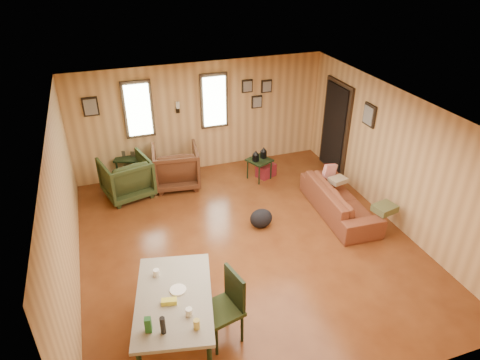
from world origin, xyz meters
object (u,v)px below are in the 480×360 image
object	(u,v)px
end_table	(130,163)
side_table	(260,159)
recliner_green	(126,176)
recliner_brown	(176,165)
sofa	(340,195)
dining_table	(174,302)

from	to	relation	value
end_table	side_table	bearing A→B (deg)	-18.70
recliner_green	side_table	bearing A→B (deg)	160.51
recliner_brown	end_table	distance (m)	1.06
end_table	sofa	bearing A→B (deg)	-36.24
end_table	dining_table	size ratio (longest dim) A/B	0.40
sofa	recliner_green	size ratio (longest dim) A/B	2.18
sofa	recliner_green	xyz separation A→B (m)	(-3.72, 1.97, 0.07)
side_table	recliner_brown	bearing A→B (deg)	169.32
recliner_green	dining_table	world-z (taller)	dining_table
recliner_brown	sofa	bearing A→B (deg)	149.89
sofa	recliner_brown	distance (m)	3.39
end_table	dining_table	world-z (taller)	dining_table
recliner_brown	dining_table	distance (m)	4.11
end_table	side_table	distance (m)	2.79
recliner_green	recliner_brown	bearing A→B (deg)	170.79
sofa	recliner_green	distance (m)	4.21
sofa	recliner_brown	world-z (taller)	recliner_brown
sofa	dining_table	bearing A→B (deg)	122.40
sofa	side_table	bearing A→B (deg)	32.04
recliner_green	side_table	size ratio (longest dim) A/B	1.27
sofa	dining_table	size ratio (longest dim) A/B	1.17
recliner_green	sofa	bearing A→B (deg)	137.37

